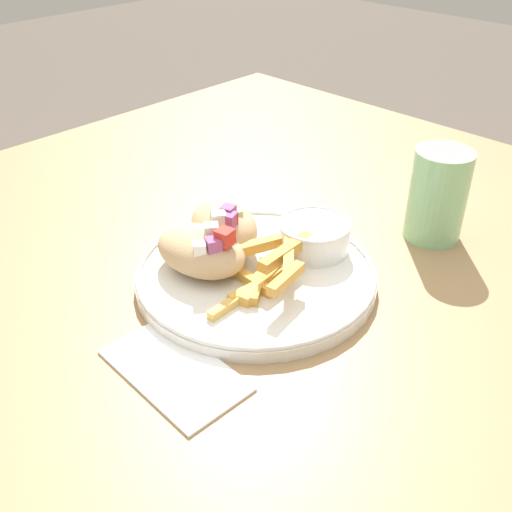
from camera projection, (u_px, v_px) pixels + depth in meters
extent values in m
cube|color=#9E7A51|center=(269.00, 306.00, 0.68)|extent=(1.18, 1.18, 0.04)
cylinder|color=#9E7A51|center=(258.00, 246.00, 1.51)|extent=(0.06, 0.06, 0.74)
cube|color=white|center=(174.00, 370.00, 0.57)|extent=(0.15, 0.08, 0.00)
cylinder|color=white|center=(256.00, 276.00, 0.68)|extent=(0.27, 0.27, 0.01)
torus|color=white|center=(256.00, 269.00, 0.68)|extent=(0.27, 0.27, 0.01)
ellipsoid|color=tan|center=(201.00, 251.00, 0.67)|extent=(0.12, 0.09, 0.05)
cube|color=#A34C84|center=(214.00, 245.00, 0.64)|extent=(0.02, 0.02, 0.02)
cube|color=red|center=(225.00, 237.00, 0.64)|extent=(0.02, 0.02, 0.02)
cube|color=white|center=(200.00, 249.00, 0.64)|extent=(0.02, 0.02, 0.01)
cube|color=silver|center=(211.00, 230.00, 0.65)|extent=(0.02, 0.02, 0.02)
ellipsoid|color=tan|center=(224.00, 227.00, 0.71)|extent=(0.12, 0.11, 0.06)
cube|color=white|center=(219.00, 218.00, 0.67)|extent=(0.02, 0.02, 0.02)
cube|color=silver|center=(215.00, 218.00, 0.68)|extent=(0.02, 0.02, 0.02)
cube|color=#A34C84|center=(230.00, 219.00, 0.67)|extent=(0.02, 0.02, 0.02)
cube|color=red|center=(230.00, 219.00, 0.67)|extent=(0.02, 0.02, 0.02)
cube|color=#B7D693|center=(236.00, 215.00, 0.69)|extent=(0.02, 0.02, 0.01)
cube|color=#A34C84|center=(228.00, 212.00, 0.68)|extent=(0.02, 0.02, 0.01)
cube|color=#E5B251|center=(237.00, 301.00, 0.63)|extent=(0.01, 0.08, 0.01)
cube|color=gold|center=(252.00, 281.00, 0.65)|extent=(0.06, 0.01, 0.01)
cube|color=gold|center=(259.00, 281.00, 0.65)|extent=(0.05, 0.07, 0.01)
cube|color=gold|center=(261.00, 288.00, 0.64)|extent=(0.02, 0.08, 0.01)
cube|color=gold|center=(260.00, 284.00, 0.65)|extent=(0.03, 0.07, 0.01)
cube|color=gold|center=(257.00, 246.00, 0.67)|extent=(0.03, 0.06, 0.01)
cube|color=gold|center=(286.00, 279.00, 0.62)|extent=(0.02, 0.06, 0.01)
cube|color=gold|center=(286.00, 252.00, 0.66)|extent=(0.02, 0.08, 0.01)
cube|color=gold|center=(288.00, 258.00, 0.65)|extent=(0.06, 0.07, 0.01)
cylinder|color=white|center=(314.00, 237.00, 0.71)|extent=(0.08, 0.08, 0.03)
cylinder|color=white|center=(315.00, 226.00, 0.70)|extent=(0.07, 0.07, 0.01)
torus|color=white|center=(315.00, 224.00, 0.70)|extent=(0.09, 0.09, 0.00)
cylinder|color=#8CCC93|center=(438.00, 195.00, 0.74)|extent=(0.07, 0.07, 0.12)
cylinder|color=silver|center=(435.00, 208.00, 0.75)|extent=(0.06, 0.06, 0.07)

